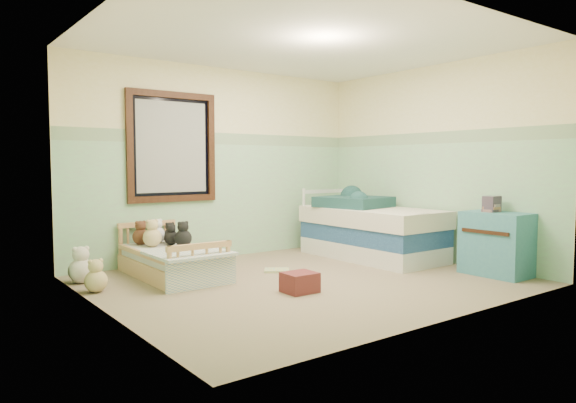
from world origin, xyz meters
TOP-DOWN VIEW (x-y plane):
  - floor at (0.00, 0.00)m, footprint 4.20×3.60m
  - ceiling at (0.00, 0.00)m, footprint 4.20×3.60m
  - wall_back at (0.00, 1.80)m, footprint 4.20×0.04m
  - wall_front at (0.00, -1.80)m, footprint 4.20×0.04m
  - wall_left at (-2.10, 0.00)m, footprint 0.04×3.60m
  - wall_right at (2.10, 0.00)m, footprint 0.04×3.60m
  - wainscot_mint at (0.00, 1.79)m, footprint 4.20×0.01m
  - border_strip at (0.00, 1.79)m, footprint 4.20×0.01m
  - window_frame at (-0.70, 1.76)m, footprint 1.16×0.06m
  - window_blinds at (-0.70, 1.77)m, footprint 0.92×0.01m
  - toddler_bed_frame at (-1.06, 1.05)m, footprint 0.71×1.42m
  - toddler_mattress at (-1.06, 1.05)m, footprint 0.65×1.36m
  - patchwork_quilt at (-1.06, 0.61)m, footprint 0.77×0.71m
  - plush_bed_brown at (-1.21, 1.55)m, footprint 0.19×0.19m
  - plush_bed_white at (-1.01, 1.55)m, footprint 0.20×0.20m
  - plush_bed_tan at (-1.16, 1.33)m, footprint 0.21×0.21m
  - plush_bed_dark at (-0.93, 1.33)m, footprint 0.16×0.16m
  - plush_floor_cream at (-1.95, 1.30)m, footprint 0.26×0.26m
  - plush_floor_tan at (-1.95, 0.80)m, footprint 0.22×0.22m
  - twin_bed_frame at (1.55, 0.53)m, footprint 0.93×1.86m
  - twin_boxspring at (1.55, 0.53)m, footprint 0.93×1.86m
  - twin_mattress at (1.55, 0.53)m, footprint 0.97×1.90m
  - teal_blanket at (1.50, 0.83)m, footprint 0.94×0.97m
  - dresser at (1.87, -1.07)m, footprint 0.44×0.70m
  - book_stack at (1.87, -1.00)m, footprint 0.18×0.14m
  - red_pillow at (-0.37, -0.38)m, footprint 0.31×0.28m
  - floor_book at (0.03, 0.56)m, footprint 0.36×0.34m
  - extra_plush_0 at (-0.87, 1.49)m, footprint 0.17×0.17m
  - extra_plush_1 at (-0.88, 1.12)m, footprint 0.20×0.20m

SIDE VIEW (x-z plane):
  - floor at x=0.00m, z-range -0.02..0.00m
  - floor_book at x=0.03m, z-range 0.00..0.03m
  - toddler_bed_frame at x=-1.06m, z-range 0.00..0.18m
  - red_pillow at x=-0.37m, z-range 0.00..0.19m
  - plush_floor_tan at x=-1.95m, z-range 0.00..0.22m
  - twin_bed_frame at x=1.55m, z-range 0.00..0.22m
  - plush_floor_cream at x=-1.95m, z-range 0.00..0.26m
  - toddler_mattress at x=-1.06m, z-range 0.18..0.30m
  - patchwork_quilt at x=-1.06m, z-range 0.30..0.33m
  - twin_boxspring at x=1.55m, z-range 0.22..0.44m
  - dresser at x=1.87m, z-range 0.00..0.70m
  - plush_bed_dark at x=-0.93m, z-range 0.30..0.46m
  - extra_plush_0 at x=-0.87m, z-range 0.30..0.47m
  - plush_bed_brown at x=-1.21m, z-range 0.30..0.49m
  - extra_plush_1 at x=-0.88m, z-range 0.30..0.50m
  - plush_bed_white at x=-1.01m, z-range 0.30..0.50m
  - plush_bed_tan at x=-1.16m, z-range 0.30..0.51m
  - twin_mattress at x=1.55m, z-range 0.44..0.66m
  - teal_blanket at x=1.50m, z-range 0.66..0.80m
  - wainscot_mint at x=0.00m, z-range 0.00..1.50m
  - book_stack at x=1.87m, z-range 0.70..0.88m
  - wall_back at x=0.00m, z-range 0.00..2.50m
  - wall_front at x=0.00m, z-range 0.00..2.50m
  - wall_left at x=-2.10m, z-range 0.00..2.50m
  - wall_right at x=2.10m, z-range 0.00..2.50m
  - window_blinds at x=-0.70m, z-range 0.89..2.01m
  - window_frame at x=-0.70m, z-range 0.77..2.13m
  - border_strip at x=0.00m, z-range 1.50..1.65m
  - ceiling at x=0.00m, z-range 2.50..2.52m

